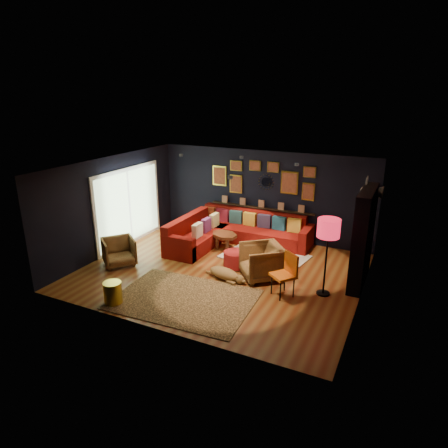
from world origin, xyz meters
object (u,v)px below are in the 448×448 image
at_px(armchair_left, 119,251).
at_px(orange_chair, 287,271).
at_px(coffee_table, 224,236).
at_px(pouf, 235,259).
at_px(floor_lamp, 328,231).
at_px(dog, 224,271).
at_px(armchair_right, 262,260).
at_px(gold_stool, 113,293).
at_px(sectional, 230,233).

xyz_separation_m(armchair_left, orange_chair, (4.28, 0.33, 0.18)).
height_order(coffee_table, pouf, coffee_table).
relative_size(orange_chair, floor_lamp, 0.55).
height_order(armchair_left, dog, armchair_left).
xyz_separation_m(pouf, armchair_right, (0.80, -0.27, 0.23)).
distance_m(armchair_right, orange_chair, 0.94).
xyz_separation_m(armchair_left, gold_stool, (1.15, -1.59, -0.15)).
relative_size(armchair_left, armchair_right, 0.85).
distance_m(gold_stool, orange_chair, 3.68).
bearing_deg(gold_stool, dog, 51.65).
relative_size(sectional, coffee_table, 3.46).
height_order(floor_lamp, dog, floor_lamp).
distance_m(sectional, armchair_right, 2.35).
relative_size(armchair_left, dog, 0.68).
bearing_deg(armchair_right, sectional, -176.20).
height_order(coffee_table, dog, coffee_table).
xyz_separation_m(armchair_left, dog, (2.75, 0.43, -0.19)).
height_order(pouf, armchair_left, armchair_left).
xyz_separation_m(sectional, armchair_left, (-1.90, -2.57, 0.06)).
relative_size(pouf, armchair_right, 0.65).
xyz_separation_m(pouf, armchair_left, (-2.71, -1.14, 0.17)).
height_order(armchair_left, floor_lamp, floor_lamp).
bearing_deg(dog, armchair_right, 43.87).
bearing_deg(gold_stool, floor_lamp, 30.81).
bearing_deg(floor_lamp, coffee_table, 155.04).
height_order(sectional, coffee_table, sectional).
relative_size(pouf, dog, 0.52).
bearing_deg(coffee_table, sectional, 91.98).
xyz_separation_m(armchair_left, armchair_right, (3.51, 0.87, 0.07)).
bearing_deg(gold_stool, armchair_left, 126.01).
distance_m(sectional, orange_chair, 3.28).
xyz_separation_m(coffee_table, floor_lamp, (3.10, -1.44, 1.10)).
relative_size(orange_chair, dog, 0.84).
distance_m(gold_stool, dog, 2.57).
relative_size(sectional, floor_lamp, 1.98).
height_order(pouf, dog, pouf).
height_order(coffee_table, armchair_left, armchair_left).
xyz_separation_m(sectional, dog, (0.85, -2.14, -0.13)).
bearing_deg(armchair_right, coffee_table, -168.50).
height_order(gold_stool, floor_lamp, floor_lamp).
distance_m(sectional, floor_lamp, 3.80).
relative_size(armchair_left, gold_stool, 1.64).
bearing_deg(orange_chair, pouf, -169.37).
bearing_deg(armchair_right, dog, -99.76).
height_order(armchair_right, floor_lamp, floor_lamp).
relative_size(pouf, armchair_left, 0.76).
relative_size(gold_stool, floor_lamp, 0.27).
distance_m(pouf, armchair_right, 0.88).
bearing_deg(pouf, gold_stool, -119.71).
bearing_deg(orange_chair, armchair_left, -137.51).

